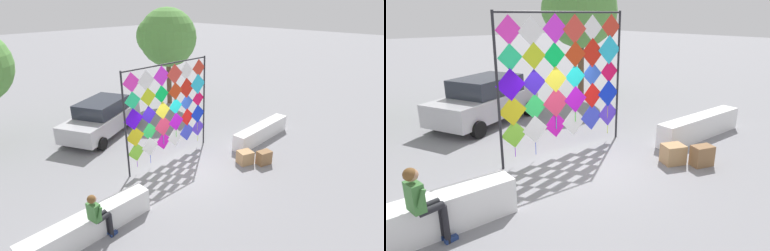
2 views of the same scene
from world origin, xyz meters
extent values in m
plane|color=gray|center=(0.00, 0.00, 0.00)|extent=(120.00, 120.00, 0.00)
cube|color=white|center=(-4.48, -0.56, 0.38)|extent=(3.80, 0.58, 0.76)
cube|color=white|center=(4.48, -0.56, 0.38)|extent=(3.80, 0.58, 0.76)
cylinder|color=#232328|center=(-1.84, 1.28, 2.03)|extent=(0.07, 0.07, 4.06)
cylinder|color=#232328|center=(2.29, 1.19, 2.03)|extent=(0.07, 0.07, 4.06)
cylinder|color=#232328|center=(0.23, 1.23, 4.01)|extent=(4.13, 0.14, 0.06)
cube|color=#80D735|center=(-1.44, 1.29, 0.89)|extent=(0.77, 0.03, 0.77)
cylinder|color=#8516E5|center=(-1.44, 1.30, 0.37)|extent=(0.02, 0.02, 0.27)
cube|color=white|center=(-0.80, 1.26, 0.91)|extent=(0.79, 0.03, 0.79)
cylinder|color=#1630E5|center=(-0.80, 1.27, 0.33)|extent=(0.02, 0.02, 0.36)
cube|color=#DA16C0|center=(-0.10, 1.26, 0.90)|extent=(0.77, 0.03, 0.77)
cube|color=white|center=(0.55, 1.24, 0.88)|extent=(0.86, 0.03, 0.86)
cube|color=blue|center=(1.23, 1.23, 0.91)|extent=(0.86, 0.03, 0.86)
cube|color=#5234E3|center=(1.92, 1.20, 0.90)|extent=(0.82, 0.03, 0.82)
cylinder|color=#C2E516|center=(1.92, 1.21, 0.35)|extent=(0.02, 0.02, 0.28)
cube|color=gold|center=(-1.46, 1.26, 1.55)|extent=(0.82, 0.03, 0.82)
cube|color=#2CD45B|center=(-0.78, 1.26, 1.55)|extent=(0.73, 0.03, 0.73)
cylinder|color=#E516AB|center=(-0.78, 1.27, 1.04)|extent=(0.02, 0.02, 0.27)
cube|color=#E7365E|center=(-0.10, 1.23, 1.57)|extent=(0.87, 0.03, 0.87)
cylinder|color=#16E5B6|center=(-0.10, 1.24, 0.96)|extent=(0.02, 0.02, 0.36)
cube|color=#B512D0|center=(0.59, 1.21, 1.57)|extent=(0.81, 0.03, 0.81)
cylinder|color=#34E516|center=(0.59, 1.22, 1.02)|extent=(0.02, 0.02, 0.29)
cube|color=red|center=(1.25, 1.21, 1.59)|extent=(0.79, 0.03, 0.79)
cube|color=#0A27D0|center=(1.89, 1.19, 1.57)|extent=(0.85, 0.03, 0.85)
cylinder|color=yellow|center=(1.89, 1.20, 0.95)|extent=(0.02, 0.02, 0.39)
cube|color=#4B08EF|center=(-1.48, 1.26, 2.24)|extent=(0.85, 0.03, 0.85)
cube|color=#381CCC|center=(-0.78, 1.26, 2.22)|extent=(0.71, 0.03, 0.71)
cylinder|color=#C4E516|center=(-0.78, 1.27, 1.67)|extent=(0.02, 0.02, 0.40)
cube|color=yellow|center=(-0.10, 1.23, 2.23)|extent=(0.74, 0.03, 0.74)
cube|color=#17DDD6|center=(0.58, 1.21, 2.24)|extent=(0.71, 0.03, 0.71)
cylinder|color=red|center=(0.58, 1.22, 1.75)|extent=(0.02, 0.02, 0.27)
cube|color=blue|center=(1.24, 1.22, 2.25)|extent=(0.73, 0.03, 0.73)
cylinder|color=gold|center=(1.24, 1.23, 1.76)|extent=(0.02, 0.02, 0.25)
cube|color=#E50B4C|center=(1.93, 1.21, 2.26)|extent=(0.71, 0.03, 0.71)
cylinder|color=#16E5A7|center=(1.93, 1.22, 1.76)|extent=(0.02, 0.02, 0.29)
cube|color=#23E189|center=(-1.44, 1.28, 2.93)|extent=(0.69, 0.03, 0.69)
cylinder|color=#E51676|center=(-1.44, 1.29, 2.49)|extent=(0.02, 0.02, 0.20)
cube|color=#C9E01F|center=(-0.76, 1.25, 2.92)|extent=(0.71, 0.03, 0.71)
cylinder|color=#2F16E5|center=(-0.76, 1.26, 2.41)|extent=(0.02, 0.02, 0.32)
cube|color=#08E758|center=(-0.10, 1.26, 2.89)|extent=(0.71, 0.03, 0.71)
cube|color=red|center=(0.58, 1.21, 2.87)|extent=(0.73, 0.03, 0.73)
cube|color=red|center=(1.23, 1.21, 2.88)|extent=(0.86, 0.03, 0.86)
cube|color=#25C2E8|center=(1.88, 1.18, 2.92)|extent=(0.88, 0.03, 0.88)
cube|color=#F533C1|center=(-1.43, 1.28, 3.59)|extent=(0.73, 0.03, 0.73)
cube|color=white|center=(-0.81, 1.26, 3.55)|extent=(0.77, 0.03, 0.77)
cylinder|color=#16E598|center=(-0.80, 1.27, 2.98)|extent=(0.02, 0.02, 0.37)
cube|color=#E22DEA|center=(-0.08, 1.23, 3.59)|extent=(0.79, 0.03, 0.79)
cube|color=#DA3E32|center=(0.57, 1.21, 3.56)|extent=(0.81, 0.03, 0.81)
cylinder|color=#16D7E5|center=(0.57, 1.22, 2.94)|extent=(0.02, 0.02, 0.45)
cube|color=white|center=(1.22, 1.22, 3.58)|extent=(0.74, 0.03, 0.74)
cube|color=red|center=(1.93, 1.19, 3.60)|extent=(0.74, 0.03, 0.74)
cylinder|color=#16D0E5|center=(1.93, 1.20, 3.10)|extent=(0.02, 0.02, 0.25)
cylinder|color=black|center=(-4.08, -0.98, 0.38)|extent=(0.11, 0.11, 0.76)
cylinder|color=black|center=(-4.28, -1.01, 0.79)|extent=(0.43, 0.20, 0.13)
cube|color=navy|center=(-4.02, -0.97, 0.04)|extent=(0.25, 0.14, 0.09)
cylinder|color=black|center=(-4.11, -0.81, 0.38)|extent=(0.11, 0.11, 0.76)
cylinder|color=black|center=(-4.31, -0.85, 0.79)|extent=(0.43, 0.20, 0.13)
cube|color=navy|center=(-4.05, -0.80, 0.04)|extent=(0.25, 0.14, 0.09)
cube|color=#3D7538|center=(-4.50, -0.96, 1.08)|extent=(0.26, 0.38, 0.52)
sphere|color=#A37556|center=(-4.50, -0.96, 1.48)|extent=(0.22, 0.22, 0.22)
sphere|color=brown|center=(-4.52, -0.97, 1.50)|extent=(0.22, 0.22, 0.22)
cylinder|color=#3D7538|center=(-4.45, -1.18, 1.13)|extent=(0.19, 0.11, 0.31)
cylinder|color=#3D7538|center=(-4.52, -0.74, 1.13)|extent=(0.19, 0.11, 0.31)
cube|color=#B7B7BC|center=(-0.39, 5.52, 0.69)|extent=(4.83, 3.63, 0.79)
cube|color=#282D38|center=(-0.25, 5.58, 1.41)|extent=(2.96, 2.58, 0.63)
cylinder|color=black|center=(-1.34, 4.01, 0.30)|extent=(0.63, 0.46, 0.59)
cylinder|color=black|center=(-2.16, 5.73, 0.30)|extent=(0.63, 0.46, 0.59)
cylinder|color=black|center=(1.38, 5.31, 0.30)|extent=(0.63, 0.46, 0.59)
cylinder|color=black|center=(0.56, 7.02, 0.30)|extent=(0.63, 0.46, 0.59)
cube|color=olive|center=(2.52, -1.91, 0.28)|extent=(0.65, 0.53, 0.57)
cube|color=tan|center=(2.04, -1.32, 0.27)|extent=(0.72, 0.68, 0.54)
cylinder|color=brown|center=(5.32, 6.80, 1.54)|extent=(0.30, 0.30, 3.08)
sphere|color=#569342|center=(5.32, 6.80, 4.12)|extent=(3.48, 3.48, 3.48)
sphere|color=#569342|center=(4.70, 7.23, 4.19)|extent=(2.27, 2.27, 2.27)
camera|label=1|loc=(-7.47, -7.34, 6.26)|focal=28.57mm
camera|label=2|loc=(-5.55, -6.61, 3.96)|focal=32.35mm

